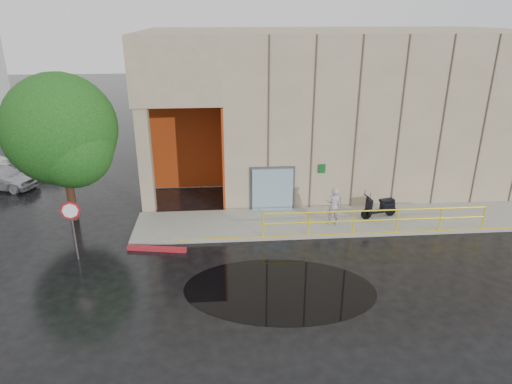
% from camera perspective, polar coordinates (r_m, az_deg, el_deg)
% --- Properties ---
extents(ground, '(120.00, 120.00, 0.00)m').
position_cam_1_polar(ground, '(16.52, 3.68, -10.89)').
color(ground, black).
rests_on(ground, ground).
extents(sidewalk, '(20.00, 3.00, 0.15)m').
position_cam_1_polar(sidewalk, '(21.19, 12.75, -3.47)').
color(sidewalk, gray).
rests_on(sidewalk, ground).
extents(building, '(20.00, 10.17, 8.00)m').
position_cam_1_polar(building, '(26.22, 11.76, 10.92)').
color(building, gray).
rests_on(building, ground).
extents(guardrail, '(9.56, 0.06, 1.03)m').
position_cam_1_polar(guardrail, '(19.86, 14.68, -3.49)').
color(guardrail, yellow).
rests_on(guardrail, sidewalk).
extents(person, '(0.62, 0.41, 1.70)m').
position_cam_1_polar(person, '(20.06, 9.69, -1.79)').
color(person, '#A3A3A7').
rests_on(person, sidewalk).
extents(scooter, '(1.79, 0.93, 1.36)m').
position_cam_1_polar(scooter, '(21.24, 15.26, -1.15)').
color(scooter, black).
rests_on(scooter, sidewalk).
extents(stop_sign, '(0.72, 0.15, 2.41)m').
position_cam_1_polar(stop_sign, '(18.23, -22.07, -2.97)').
color(stop_sign, '#5A5A5E').
rests_on(stop_sign, ground).
extents(red_curb, '(2.39, 0.60, 0.18)m').
position_cam_1_polar(red_curb, '(18.68, -12.30, -6.95)').
color(red_curb, maroon).
rests_on(red_curb, ground).
extents(puddle, '(7.04, 4.82, 0.01)m').
position_cam_1_polar(puddle, '(16.00, 2.96, -12.06)').
color(puddle, black).
rests_on(puddle, ground).
extents(car_a, '(4.10, 2.58, 1.30)m').
position_cam_1_polar(car_a, '(27.96, -29.27, 1.68)').
color(car_a, '#B5B7BD').
rests_on(car_a, ground).
extents(car_c, '(4.91, 3.19, 1.32)m').
position_cam_1_polar(car_c, '(30.21, -23.89, 3.96)').
color(car_c, silver).
rests_on(car_c, ground).
extents(tree_near, '(4.77, 4.77, 6.61)m').
position_cam_1_polar(tree_near, '(21.12, -22.92, 6.69)').
color(tree_near, '#311D10').
rests_on(tree_near, ground).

